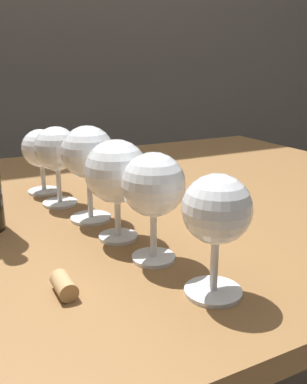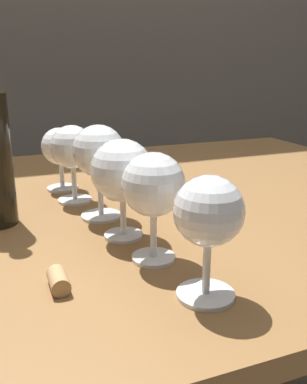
% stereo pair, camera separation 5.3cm
% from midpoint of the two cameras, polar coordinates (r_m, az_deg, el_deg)
% --- Properties ---
extents(dining_table, '(1.37, 0.96, 0.73)m').
position_cam_midpoint_polar(dining_table, '(0.83, -1.79, -6.44)').
color(dining_table, brown).
rests_on(dining_table, ground_plane).
extents(wine_glass_port, '(0.08, 0.08, 0.14)m').
position_cam_midpoint_polar(wine_glass_port, '(0.45, 10.87, -3.24)').
color(wine_glass_port, white).
rests_on(wine_glass_port, dining_table).
extents(wine_glass_rose, '(0.08, 0.08, 0.14)m').
position_cam_midpoint_polar(wine_glass_rose, '(0.53, 2.87, 0.69)').
color(wine_glass_rose, white).
rests_on(wine_glass_rose, dining_table).
extents(wine_glass_white, '(0.09, 0.09, 0.15)m').
position_cam_midpoint_polar(wine_glass_white, '(0.60, -1.76, 2.72)').
color(wine_glass_white, white).
rests_on(wine_glass_white, dining_table).
extents(wine_glass_pinot, '(0.08, 0.08, 0.16)m').
position_cam_midpoint_polar(wine_glass_pinot, '(0.68, -5.23, 5.31)').
color(wine_glass_pinot, white).
rests_on(wine_glass_pinot, dining_table).
extents(wine_glass_amber, '(0.08, 0.08, 0.14)m').
position_cam_midpoint_polar(wine_glass_amber, '(0.77, -9.05, 5.73)').
color(wine_glass_amber, white).
rests_on(wine_glass_amber, dining_table).
extents(wine_glass_merlot, '(0.07, 0.07, 0.13)m').
position_cam_midpoint_polar(wine_glass_merlot, '(0.86, -10.84, 5.87)').
color(wine_glass_merlot, white).
rests_on(wine_glass_merlot, dining_table).
extents(cork, '(0.02, 0.04, 0.02)m').
position_cam_midpoint_polar(cork, '(0.50, -9.75, -11.83)').
color(cork, tan).
rests_on(cork, dining_table).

